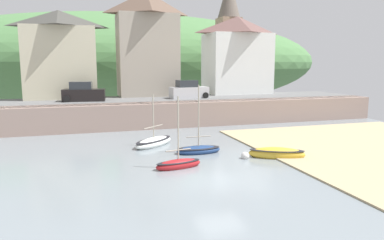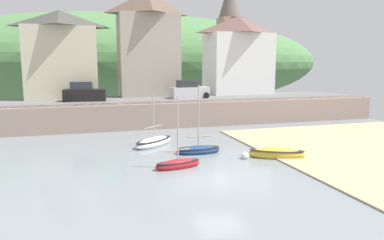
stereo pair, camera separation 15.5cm
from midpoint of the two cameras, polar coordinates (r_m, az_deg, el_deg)
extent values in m
cube|color=gray|center=(19.73, 4.57, -9.47)|extent=(48.00, 40.00, 0.06)
cube|color=gray|center=(35.46, -5.39, 0.77)|extent=(48.00, 2.40, 2.40)
cube|color=#606060|center=(38.93, -6.48, 3.18)|extent=(48.00, 9.00, 0.10)
ellipsoid|color=#4C7A45|center=(73.08, -10.49, 8.86)|extent=(80.00, 44.00, 18.14)
cube|color=beige|center=(42.68, -19.55, 8.40)|extent=(7.29, 5.72, 7.58)
pyramid|color=#403F3A|center=(42.94, -19.88, 14.64)|extent=(7.59, 6.02, 1.77)
cube|color=#A59A8A|center=(43.31, -6.73, 9.94)|extent=(6.72, 4.65, 9.25)
pyramid|color=brown|center=(43.83, -6.88, 17.68)|extent=(7.02, 4.95, 2.55)
cube|color=white|center=(46.62, 7.25, 8.68)|extent=(7.64, 5.31, 7.35)
pyramid|color=brown|center=(46.84, 7.37, 14.47)|extent=(7.94, 5.61, 2.10)
cube|color=#9F866A|center=(50.50, 5.94, 10.07)|extent=(2.80, 2.80, 9.73)
ellipsoid|color=navy|center=(25.45, 1.18, -4.75)|extent=(3.16, 1.37, 0.64)
ellipsoid|color=black|center=(25.41, 1.18, -4.37)|extent=(3.10, 1.34, 0.12)
cylinder|color=#B2A893|center=(24.99, 1.19, 0.67)|extent=(0.09, 0.09, 4.22)
cylinder|color=gray|center=(25.24, 1.18, -2.61)|extent=(1.77, 0.09, 0.07)
ellipsoid|color=#A81D22|center=(21.89, -2.00, -6.99)|extent=(3.00, 1.42, 0.68)
ellipsoid|color=black|center=(21.84, -2.00, -6.52)|extent=(2.94, 1.39, 0.12)
cylinder|color=#B2A893|center=(21.39, -2.03, -1.27)|extent=(0.09, 0.09, 3.75)
cylinder|color=gray|center=(21.66, -2.01, -4.70)|extent=(1.61, 0.37, 0.07)
ellipsoid|color=gold|center=(24.81, 13.24, -5.18)|extent=(3.81, 2.63, 0.90)
ellipsoid|color=black|center=(24.75, 13.26, -4.63)|extent=(3.73, 2.57, 0.12)
ellipsoid|color=white|center=(27.81, -5.82, -3.52)|extent=(3.85, 3.57, 0.81)
ellipsoid|color=black|center=(27.77, -5.82, -3.08)|extent=(3.77, 3.50, 0.12)
cylinder|color=#B2A893|center=(27.45, -5.88, 0.63)|extent=(0.09, 0.09, 3.27)
cylinder|color=gray|center=(27.58, -5.86, -1.04)|extent=(1.72, 1.49, 0.07)
cube|color=black|center=(38.27, -16.25, 3.76)|extent=(4.27, 2.17, 1.20)
cube|color=#282D33|center=(38.20, -16.69, 5.17)|extent=(2.26, 1.73, 0.80)
cylinder|color=black|center=(39.14, -13.83, 3.56)|extent=(0.64, 0.22, 0.64)
cylinder|color=black|center=(37.55, -13.70, 3.35)|extent=(0.64, 0.22, 0.64)
cylinder|color=black|center=(39.11, -18.66, 3.34)|extent=(0.64, 0.22, 0.64)
cylinder|color=black|center=(37.52, -18.74, 3.12)|extent=(0.64, 0.22, 0.64)
cube|color=#BBBCC0|center=(39.89, -0.25, 4.31)|extent=(4.22, 2.00, 1.20)
cube|color=#282D33|center=(39.75, -0.60, 5.67)|extent=(2.21, 1.65, 0.80)
cylinder|color=black|center=(41.16, 1.64, 4.06)|extent=(0.64, 0.22, 0.64)
cylinder|color=black|center=(39.65, 2.37, 3.87)|extent=(0.64, 0.22, 0.64)
cylinder|color=black|center=(40.25, -2.83, 3.94)|extent=(0.64, 0.22, 0.64)
cylinder|color=black|center=(38.70, -2.26, 3.75)|extent=(0.64, 0.22, 0.64)
sphere|color=silver|center=(24.22, 8.44, -5.59)|extent=(0.54, 0.54, 0.54)
camera|label=1|loc=(0.08, -90.02, 0.00)|focal=34.20mm
camera|label=2|loc=(0.08, 89.98, 0.00)|focal=34.20mm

